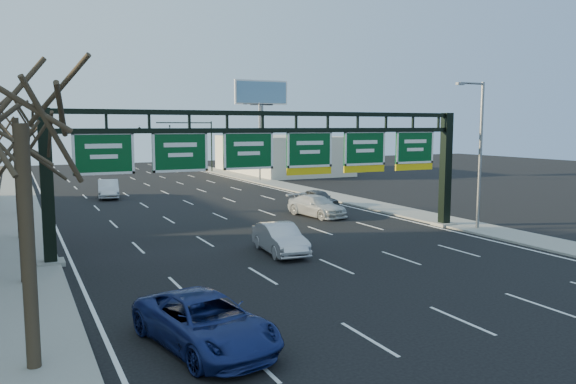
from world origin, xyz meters
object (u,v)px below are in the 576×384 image
car_blue_suv (205,322)px  car_white_wagon (317,206)px  sign_gantry (282,158)px  car_silver_sedan (280,239)px

car_blue_suv → car_white_wagon: car_blue_suv is taller
sign_gantry → car_silver_sedan: bearing=-118.1°
car_silver_sedan → car_white_wagon: size_ratio=0.90×
sign_gantry → car_silver_sedan: sign_gantry is taller
sign_gantry → car_blue_suv: 15.50m
car_blue_suv → car_white_wagon: bearing=41.8°
sign_gantry → car_white_wagon: (6.03, 6.93, -3.90)m
car_white_wagon → car_silver_sedan: bearing=-139.2°
sign_gantry → car_silver_sedan: 4.78m
car_blue_suv → car_silver_sedan: bearing=43.1°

